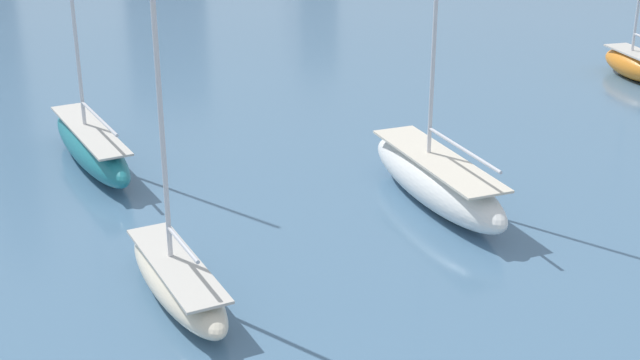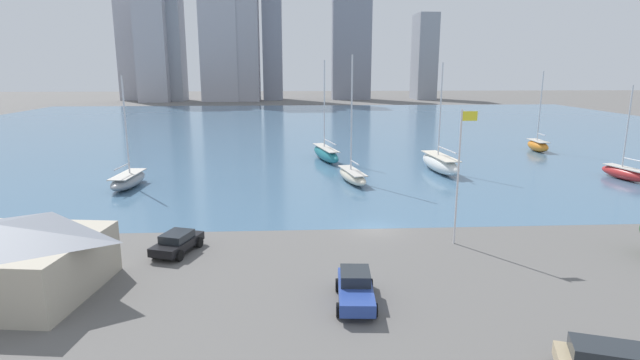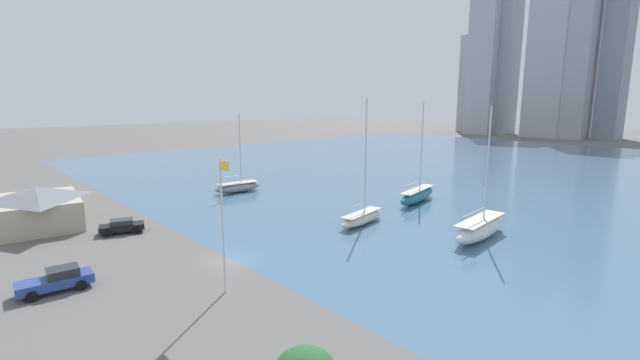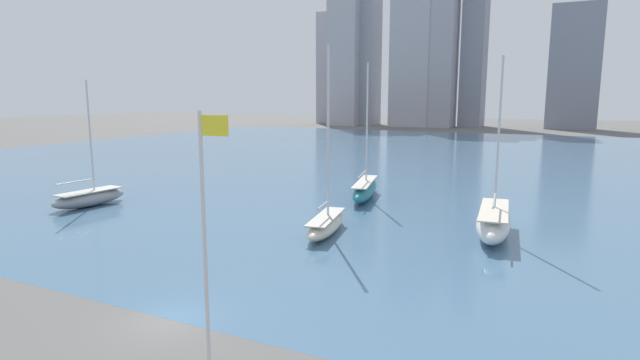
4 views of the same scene
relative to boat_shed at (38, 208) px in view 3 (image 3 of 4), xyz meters
The scene contains 11 objects.
ground_plane 26.89m from the boat_shed, 23.93° to the left, with size 500.00×500.00×0.00m, color #605E5B.
harbor_water 84.53m from the boat_shed, 73.15° to the left, with size 180.00×140.00×0.00m.
boat_shed is the anchor object (origin of this frame).
flag_pole 31.10m from the boat_shed, 13.09° to the left, with size 1.24×0.14×10.32m.
distant_city_skyline 182.10m from the boat_shed, 92.05° to the left, with size 130.32×23.75×71.37m.
sailboat_teal 48.24m from the boat_shed, 62.13° to the left, with size 4.21×10.94×14.32m.
sailboat_cream 37.63m from the boat_shed, 48.94° to the left, with size 3.46×8.52×14.72m.
sailboat_gray 27.30m from the boat_shed, 91.97° to the left, with size 3.04×8.06×12.44m.
sailboat_white 49.79m from the boat_shed, 42.40° to the left, with size 3.53×10.84×13.90m.
parked_sedan_black 11.14m from the boat_shed, 34.19° to the left, with size 3.31×4.95×1.54m.
parked_pickup_blue 21.35m from the boat_shed, ahead, with size 2.54×5.28×1.76m.
Camera 3 is at (32.98, -19.11, 14.34)m, focal length 24.00 mm.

